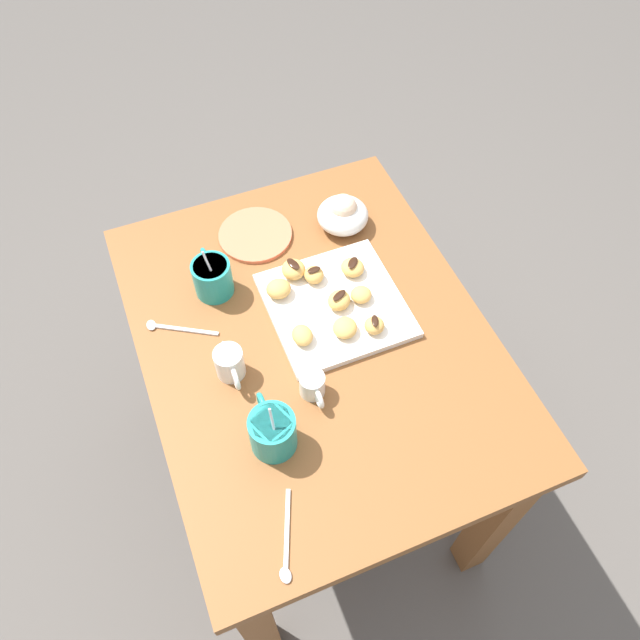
{
  "coord_description": "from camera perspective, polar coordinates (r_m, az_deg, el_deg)",
  "views": [
    {
      "loc": [
        -0.68,
        0.26,
        1.88
      ],
      "look_at": [
        0.02,
        -0.02,
        0.78
      ],
      "focal_mm": 34.77,
      "sensor_mm": 36.0,
      "label": 1
    }
  ],
  "objects": [
    {
      "name": "beignet_7",
      "position": [
        1.31,
        2.31,
        -0.71
      ],
      "size": [
        0.07,
        0.07,
        0.03
      ],
      "primitive_type": "ellipsoid",
      "rotation": [
        0.0,
        0.0,
        2.61
      ],
      "color": "#DBA351",
      "rests_on": "pastry_plate_square"
    },
    {
      "name": "ground_plane",
      "position": [
        2.01,
        -0.34,
        -13.35
      ],
      "size": [
        8.0,
        8.0,
        0.0
      ],
      "primitive_type": "plane",
      "color": "#514C47"
    },
    {
      "name": "beignet_3",
      "position": [
        1.3,
        -1.64,
        -1.41
      ],
      "size": [
        0.05,
        0.04,
        0.03
      ],
      "primitive_type": "ellipsoid",
      "rotation": [
        0.0,
        0.0,
        6.27
      ],
      "color": "#DBA351",
      "rests_on": "pastry_plate_square"
    },
    {
      "name": "chocolate_drizzle_0",
      "position": [
        1.38,
        -0.57,
        4.65
      ],
      "size": [
        0.02,
        0.03,
        0.0
      ],
      "primitive_type": "ellipsoid",
      "rotation": [
        0.0,
        0.0,
        4.8
      ],
      "color": "black",
      "rests_on": "beignet_0"
    },
    {
      "name": "coffee_mug_teal_left",
      "position": [
        1.18,
        -4.41,
        -10.12
      ],
      "size": [
        0.13,
        0.09,
        0.14
      ],
      "color": "teal",
      "rests_on": "dining_table"
    },
    {
      "name": "pastry_plate_square",
      "position": [
        1.37,
        1.42,
        1.37
      ],
      "size": [
        0.29,
        0.29,
        0.02
      ],
      "primitive_type": "cube",
      "color": "silver",
      "rests_on": "dining_table"
    },
    {
      "name": "beignet_8",
      "position": [
        1.4,
        -2.45,
        4.67
      ],
      "size": [
        0.06,
        0.06,
        0.04
      ],
      "primitive_type": "ellipsoid",
      "rotation": [
        0.0,
        0.0,
        6.13
      ],
      "color": "#DBA351",
      "rests_on": "pastry_plate_square"
    },
    {
      "name": "chocolate_drizzle_8",
      "position": [
        1.39,
        -2.48,
        5.19
      ],
      "size": [
        0.04,
        0.03,
        0.0
      ],
      "primitive_type": "ellipsoid",
      "rotation": [
        0.0,
        0.0,
        6.6
      ],
      "color": "black",
      "rests_on": "beignet_8"
    },
    {
      "name": "cream_pitcher_white",
      "position": [
        1.27,
        -8.32,
        -3.92
      ],
      "size": [
        0.1,
        0.06,
        0.07
      ],
      "color": "silver",
      "rests_on": "dining_table"
    },
    {
      "name": "chocolate_drizzle_2",
      "position": [
        1.3,
        5.09,
        -0.07
      ],
      "size": [
        0.03,
        0.02,
        0.0
      ],
      "primitive_type": "ellipsoid",
      "rotation": [
        0.0,
        0.0,
        5.94
      ],
      "color": "black",
      "rests_on": "beignet_2"
    },
    {
      "name": "loose_spoon_by_plate",
      "position": [
        1.38,
        -13.4,
        -0.72
      ],
      "size": [
        0.09,
        0.14,
        0.01
      ],
      "color": "silver",
      "rests_on": "dining_table"
    },
    {
      "name": "beignet_5",
      "position": [
        1.37,
        -3.83,
        2.89
      ],
      "size": [
        0.06,
        0.06,
        0.03
      ],
      "primitive_type": "ellipsoid",
      "rotation": [
        0.0,
        0.0,
        3.01
      ],
      "color": "#DBA351",
      "rests_on": "pastry_plate_square"
    },
    {
      "name": "beignet_2",
      "position": [
        1.32,
        5.03,
        -0.49
      ],
      "size": [
        0.06,
        0.06,
        0.03
      ],
      "primitive_type": "ellipsoid",
      "rotation": [
        0.0,
        0.0,
        5.85
      ],
      "color": "#DBA351",
      "rests_on": "pastry_plate_square"
    },
    {
      "name": "ice_cream_bowl",
      "position": [
        1.51,
        2.11,
        9.75
      ],
      "size": [
        0.12,
        0.12,
        0.09
      ],
      "color": "silver",
      "rests_on": "dining_table"
    },
    {
      "name": "beignet_0",
      "position": [
        1.39,
        -0.56,
        4.19
      ],
      "size": [
        0.05,
        0.05,
        0.03
      ],
      "primitive_type": "ellipsoid",
      "rotation": [
        0.0,
        0.0,
        4.63
      ],
      "color": "#DBA351",
      "rests_on": "pastry_plate_square"
    },
    {
      "name": "coffee_mug_teal_right",
      "position": [
        1.39,
        -9.89,
        3.99
      ],
      "size": [
        0.12,
        0.09,
        0.13
      ],
      "color": "teal",
      "rests_on": "dining_table"
    },
    {
      "name": "loose_spoon_near_saucer",
      "position": [
        1.15,
        -3.11,
        -20.08
      ],
      "size": [
        0.15,
        0.07,
        0.01
      ],
      "color": "silver",
      "rests_on": "dining_table"
    },
    {
      "name": "chocolate_drizzle_6",
      "position": [
        1.34,
        1.78,
        2.29
      ],
      "size": [
        0.03,
        0.04,
        0.0
      ],
      "primitive_type": "ellipsoid",
      "rotation": [
        0.0,
        0.0,
        2.03
      ],
      "color": "black",
      "rests_on": "beignet_6"
    },
    {
      "name": "saucer_coral_left",
      "position": [
        1.52,
        -5.97,
        7.81
      ],
      "size": [
        0.18,
        0.18,
        0.01
      ],
      "primitive_type": "cylinder",
      "color": "#E5704C",
      "rests_on": "dining_table"
    },
    {
      "name": "beignet_4",
      "position": [
        1.36,
        3.79,
        2.35
      ],
      "size": [
        0.05,
        0.05,
        0.03
      ],
      "primitive_type": "ellipsoid",
      "rotation": [
        0.0,
        0.0,
        1.61
      ],
      "color": "#DBA351",
      "rests_on": "pastry_plate_square"
    },
    {
      "name": "beignet_1",
      "position": [
        1.41,
        3.01,
        4.86
      ],
      "size": [
        0.07,
        0.07,
        0.03
      ],
      "primitive_type": "ellipsoid",
      "rotation": [
        0.0,
        0.0,
        1.88
      ],
      "color": "#DBA351",
      "rests_on": "pastry_plate_square"
    },
    {
      "name": "dining_table",
      "position": [
        1.47,
        -0.46,
        -4.78
      ],
      "size": [
        0.95,
        0.73,
        0.76
      ],
      "color": "brown",
      "rests_on": "ground_plane"
    },
    {
      "name": "beignet_6",
      "position": [
        1.35,
        1.76,
        1.83
      ],
      "size": [
        0.07,
        0.07,
        0.03
      ],
      "primitive_type": "ellipsoid",
      "rotation": [
        0.0,
        0.0,
        2.33
      ],
      "color": "#DBA351",
      "rests_on": "pastry_plate_square"
    },
    {
      "name": "chocolate_sauce_pitcher",
      "position": [
        1.24,
        -0.7,
        -5.93
      ],
      "size": [
        0.09,
        0.05,
        0.06
      ],
      "color": "silver",
      "rests_on": "dining_table"
    },
    {
      "name": "chocolate_drizzle_1",
      "position": [
        1.4,
        3.04,
        5.29
      ],
      "size": [
        0.04,
        0.04,
        0.0
      ],
      "primitive_type": "ellipsoid",
      "rotation": [
        0.0,
        0.0,
        2.38
      ],
      "color": "black",
      "rests_on": "beignet_1"
    }
  ]
}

